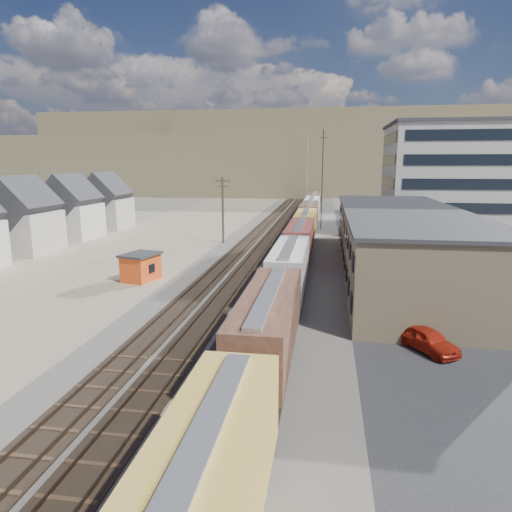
# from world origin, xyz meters

# --- Properties ---
(ground) EXTENTS (300.00, 300.00, 0.00)m
(ground) POSITION_xyz_m (0.00, 0.00, 0.00)
(ground) COLOR #6B6356
(ground) RESTS_ON ground
(ballast_bed) EXTENTS (18.00, 200.00, 0.06)m
(ballast_bed) POSITION_xyz_m (0.00, 50.00, 0.03)
(ballast_bed) COLOR #4C4742
(ballast_bed) RESTS_ON ground
(dirt_yard) EXTENTS (24.00, 180.00, 0.03)m
(dirt_yard) POSITION_xyz_m (-20.00, 40.00, 0.01)
(dirt_yard) COLOR #836C5A
(dirt_yard) RESTS_ON ground
(asphalt_lot) EXTENTS (26.00, 120.00, 0.04)m
(asphalt_lot) POSITION_xyz_m (22.00, 35.00, 0.02)
(asphalt_lot) COLOR #232326
(asphalt_lot) RESTS_ON ground
(rail_tracks) EXTENTS (11.40, 200.00, 0.24)m
(rail_tracks) POSITION_xyz_m (-0.55, 50.00, 0.11)
(rail_tracks) COLOR black
(rail_tracks) RESTS_ON ground
(freight_train) EXTENTS (3.00, 119.74, 4.46)m
(freight_train) POSITION_xyz_m (3.80, 38.18, 2.79)
(freight_train) COLOR black
(freight_train) RESTS_ON ground
(warehouse) EXTENTS (12.40, 40.40, 7.25)m
(warehouse) POSITION_xyz_m (14.98, 25.00, 3.65)
(warehouse) COLOR tan
(warehouse) RESTS_ON ground
(office_tower) EXTENTS (22.60, 18.60, 18.45)m
(office_tower) POSITION_xyz_m (27.95, 54.95, 9.26)
(office_tower) COLOR #9E998E
(office_tower) RESTS_ON ground
(utility_pole_north) EXTENTS (2.20, 0.32, 10.00)m
(utility_pole_north) POSITION_xyz_m (-8.50, 42.00, 5.30)
(utility_pole_north) COLOR #382619
(utility_pole_north) RESTS_ON ground
(radio_mast) EXTENTS (1.20, 0.16, 18.00)m
(radio_mast) POSITION_xyz_m (6.00, 60.00, 9.12)
(radio_mast) COLOR black
(radio_mast) RESTS_ON ground
(hills_north) EXTENTS (265.00, 80.00, 32.00)m
(hills_north) POSITION_xyz_m (0.17, 167.92, 14.10)
(hills_north) COLOR brown
(hills_north) RESTS_ON ground
(maintenance_shed) EXTENTS (3.90, 4.56, 2.89)m
(maintenance_shed) POSITION_xyz_m (-11.93, 18.65, 1.48)
(maintenance_shed) COLOR #E54C15
(maintenance_shed) RESTS_ON ground
(parked_car_red) EXTENTS (3.92, 4.75, 1.53)m
(parked_car_red) POSITION_xyz_m (13.76, 4.16, 0.76)
(parked_car_red) COLOR #A71F0F
(parked_car_red) RESTS_ON ground
(parked_car_blue) EXTENTS (4.19, 5.42, 1.37)m
(parked_car_blue) POSITION_xyz_m (25.57, 59.01, 0.68)
(parked_car_blue) COLOR navy
(parked_car_blue) RESTS_ON ground
(parked_car_far) EXTENTS (2.27, 4.27, 1.38)m
(parked_car_far) POSITION_xyz_m (29.07, 45.06, 0.69)
(parked_car_far) COLOR white
(parked_car_far) RESTS_ON ground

